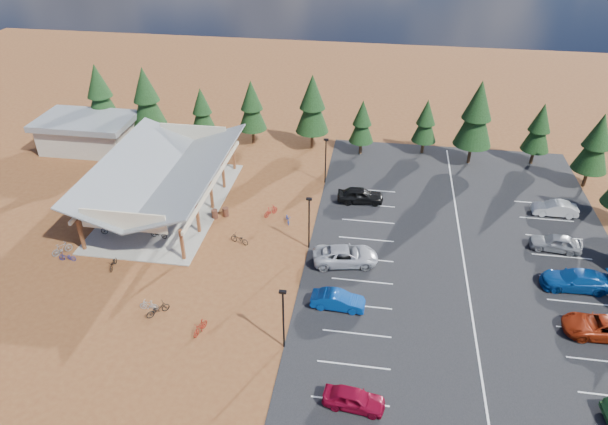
{
  "coord_description": "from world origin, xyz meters",
  "views": [
    {
      "loc": [
        10.57,
        -36.69,
        28.61
      ],
      "look_at": [
        4.19,
        4.36,
        2.13
      ],
      "focal_mm": 32.0,
      "sensor_mm": 36.0,
      "label": 1
    }
  ],
  "objects_px": {
    "bike_15": "(271,211)",
    "bike_4": "(159,234)",
    "bike_5": "(177,211)",
    "bike_13": "(149,305)",
    "bike_1": "(149,215)",
    "bike_3": "(179,174)",
    "bike_0": "(111,230)",
    "car_9": "(555,208)",
    "lamp_post_2": "(326,158)",
    "bike_14": "(288,219)",
    "bike_8": "(113,263)",
    "bike_6": "(186,199)",
    "trash_bin_0": "(215,214)",
    "car_4": "(360,195)",
    "bike_9": "(62,249)",
    "lamp_post_0": "(283,315)",
    "car_0": "(354,399)",
    "trash_bin_1": "(226,212)",
    "bike_pavilion": "(164,171)",
    "bike_10": "(67,257)",
    "lamp_post_1": "(309,220)",
    "car_2": "(345,255)",
    "bike_2": "(146,190)",
    "car_7": "(576,280)",
    "bike_7": "(193,176)",
    "outbuilding": "(88,133)",
    "bike_12": "(158,309)",
    "car_1": "(338,300)",
    "car_6": "(601,327)",
    "bike_11": "(200,327)",
    "car_8": "(556,243)",
    "bike_16": "(239,239)"
  },
  "relations": [
    {
      "from": "outbuilding",
      "to": "bike_10",
      "type": "relative_size",
      "value": 7.21
    },
    {
      "from": "bike_15",
      "to": "car_9",
      "type": "relative_size",
      "value": 0.41
    },
    {
      "from": "bike_13",
      "to": "bike_14",
      "type": "xyz_separation_m",
      "value": [
        8.32,
        13.57,
        -0.04
      ]
    },
    {
      "from": "lamp_post_2",
      "to": "bike_3",
      "type": "distance_m",
      "value": 16.0
    },
    {
      "from": "car_4",
      "to": "bike_3",
      "type": "bearing_deg",
      "value": 79.76
    },
    {
      "from": "lamp_post_1",
      "to": "bike_10",
      "type": "xyz_separation_m",
      "value": [
        -20.25,
        -5.12,
        -2.58
      ]
    },
    {
      "from": "bike_7",
      "to": "bike_11",
      "type": "height_order",
      "value": "bike_7"
    },
    {
      "from": "outbuilding",
      "to": "bike_12",
      "type": "distance_m",
      "value": 32.41
    },
    {
      "from": "bike_1",
      "to": "bike_3",
      "type": "bearing_deg",
      "value": -18.34
    },
    {
      "from": "car_2",
      "to": "bike_6",
      "type": "bearing_deg",
      "value": 55.52
    },
    {
      "from": "bike_5",
      "to": "bike_8",
      "type": "relative_size",
      "value": 0.93
    },
    {
      "from": "car_1",
      "to": "car_2",
      "type": "distance_m",
      "value": 5.64
    },
    {
      "from": "bike_11",
      "to": "bike_0",
      "type": "bearing_deg",
      "value": 154.91
    },
    {
      "from": "bike_4",
      "to": "bike_7",
      "type": "height_order",
      "value": "bike_7"
    },
    {
      "from": "bike_5",
      "to": "bike_13",
      "type": "xyz_separation_m",
      "value": [
        2.46,
        -12.96,
        -0.11
      ]
    },
    {
      "from": "bike_9",
      "to": "bike_13",
      "type": "bearing_deg",
      "value": -170.88
    },
    {
      "from": "car_1",
      "to": "car_6",
      "type": "relative_size",
      "value": 0.78
    },
    {
      "from": "lamp_post_0",
      "to": "bike_6",
      "type": "bearing_deg",
      "value": 127.11
    },
    {
      "from": "bike_1",
      "to": "bike_8",
      "type": "relative_size",
      "value": 0.9
    },
    {
      "from": "bike_5",
      "to": "bike_3",
      "type": "bearing_deg",
      "value": 29.41
    },
    {
      "from": "bike_7",
      "to": "bike_13",
      "type": "relative_size",
      "value": 1.13
    },
    {
      "from": "trash_bin_0",
      "to": "car_7",
      "type": "bearing_deg",
      "value": -9.94
    },
    {
      "from": "car_0",
      "to": "car_1",
      "type": "distance_m",
      "value": 9.1
    },
    {
      "from": "bike_5",
      "to": "bike_15",
      "type": "xyz_separation_m",
      "value": [
        8.95,
        1.55,
        -0.04
      ]
    },
    {
      "from": "bike_10",
      "to": "bike_14",
      "type": "bearing_deg",
      "value": 114.44
    },
    {
      "from": "trash_bin_0",
      "to": "car_4",
      "type": "distance_m",
      "value": 14.61
    },
    {
      "from": "bike_2",
      "to": "bike_3",
      "type": "xyz_separation_m",
      "value": [
        2.31,
        3.52,
        0.11
      ]
    },
    {
      "from": "bike_4",
      "to": "bike_5",
      "type": "bearing_deg",
      "value": 1.33
    },
    {
      "from": "lamp_post_0",
      "to": "car_0",
      "type": "height_order",
      "value": "lamp_post_0"
    },
    {
      "from": "bike_14",
      "to": "car_4",
      "type": "relative_size",
      "value": 0.34
    },
    {
      "from": "bike_8",
      "to": "bike_6",
      "type": "bearing_deg",
      "value": 68.9
    },
    {
      "from": "bike_pavilion",
      "to": "bike_15",
      "type": "relative_size",
      "value": 11.17
    },
    {
      "from": "bike_0",
      "to": "bike_8",
      "type": "height_order",
      "value": "bike_0"
    },
    {
      "from": "outbuilding",
      "to": "bike_3",
      "type": "distance_m",
      "value": 14.53
    },
    {
      "from": "trash_bin_0",
      "to": "car_0",
      "type": "bearing_deg",
      "value": -52.79
    },
    {
      "from": "car_8",
      "to": "lamp_post_0",
      "type": "bearing_deg",
      "value": -48.45
    },
    {
      "from": "lamp_post_0",
      "to": "car_7",
      "type": "height_order",
      "value": "lamp_post_0"
    },
    {
      "from": "car_0",
      "to": "car_6",
      "type": "distance_m",
      "value": 19.29
    },
    {
      "from": "bike_15",
      "to": "car_7",
      "type": "relative_size",
      "value": 0.32
    },
    {
      "from": "car_2",
      "to": "bike_2",
      "type": "bearing_deg",
      "value": 57.6
    },
    {
      "from": "bike_13",
      "to": "car_9",
      "type": "height_order",
      "value": "car_9"
    },
    {
      "from": "lamp_post_0",
      "to": "trash_bin_1",
      "type": "relative_size",
      "value": 5.71
    },
    {
      "from": "bike_15",
      "to": "bike_4",
      "type": "bearing_deg",
      "value": 64.41
    },
    {
      "from": "bike_0",
      "to": "car_9",
      "type": "distance_m",
      "value": 42.23
    },
    {
      "from": "bike_7",
      "to": "car_2",
      "type": "bearing_deg",
      "value": -117.18
    },
    {
      "from": "bike_3",
      "to": "bike_12",
      "type": "bearing_deg",
      "value": -151.46
    },
    {
      "from": "bike_10",
      "to": "bike_16",
      "type": "relative_size",
      "value": 0.83
    },
    {
      "from": "bike_6",
      "to": "bike_8",
      "type": "relative_size",
      "value": 1.05
    },
    {
      "from": "bike_15",
      "to": "car_6",
      "type": "distance_m",
      "value": 29.35
    },
    {
      "from": "bike_3",
      "to": "lamp_post_1",
      "type": "bearing_deg",
      "value": -110.09
    }
  ]
}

